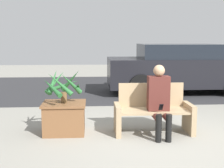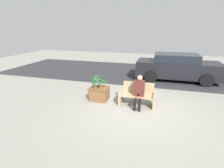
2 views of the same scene
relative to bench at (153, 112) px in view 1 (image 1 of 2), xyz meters
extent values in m
plane|color=gray|center=(0.01, -0.49, -0.39)|extent=(30.00, 30.00, 0.00)
cube|color=#2D2D30|center=(0.01, 5.24, -0.38)|extent=(20.00, 6.00, 0.01)
cube|color=tan|center=(-0.66, -0.06, -0.12)|extent=(0.09, 0.59, 0.53)
cube|color=tan|center=(0.66, -0.06, -0.12)|extent=(0.09, 0.59, 0.53)
cube|color=tan|center=(0.00, -0.06, 0.03)|extent=(1.22, 0.54, 0.04)
cube|color=tan|center=(0.00, 0.22, 0.27)|extent=(1.22, 0.04, 0.45)
cube|color=#51231E|center=(0.07, -0.10, 0.36)|extent=(0.38, 0.22, 0.62)
sphere|color=tan|center=(0.07, -0.12, 0.77)|extent=(0.20, 0.20, 0.20)
cylinder|color=#51231E|center=(-0.02, -0.33, -0.01)|extent=(0.11, 0.46, 0.11)
cylinder|color=#51231E|center=(0.15, -0.33, -0.01)|extent=(0.11, 0.46, 0.11)
cylinder|color=black|center=(-0.02, -0.56, -0.15)|extent=(0.10, 0.10, 0.47)
cylinder|color=black|center=(0.15, -0.56, -0.15)|extent=(0.10, 0.10, 0.47)
cube|color=black|center=(0.07, -0.33, 0.16)|extent=(0.07, 0.09, 0.12)
cube|color=brown|center=(-1.62, 0.05, -0.10)|extent=(0.72, 0.61, 0.56)
cube|color=brown|center=(-1.62, 0.05, 0.16)|extent=(0.77, 0.66, 0.04)
cylinder|color=brown|center=(-1.62, 0.05, 0.27)|extent=(0.11, 0.11, 0.19)
cone|color=#26602D|center=(-1.36, 0.06, 0.46)|extent=(0.12, 0.55, 0.27)
cone|color=#26602D|center=(-1.50, 0.20, 0.56)|extent=(0.41, 0.35, 0.44)
cone|color=#26602D|center=(-1.62, 0.31, 0.46)|extent=(0.55, 0.10, 0.26)
cone|color=#26602D|center=(-1.78, 0.19, 0.54)|extent=(0.38, 0.42, 0.41)
cone|color=#26602D|center=(-1.81, 0.10, 0.56)|extent=(0.20, 0.46, 0.44)
cone|color=#26602D|center=(-1.80, -0.11, 0.48)|extent=(0.41, 0.46, 0.31)
cone|color=#26602D|center=(-1.66, -0.15, 0.55)|extent=(0.48, 0.19, 0.42)
cone|color=#26602D|center=(-1.47, -0.10, 0.55)|extent=(0.40, 0.39, 0.42)
cube|color=black|center=(1.71, 4.11, 0.27)|extent=(4.58, 1.80, 0.86)
cube|color=black|center=(1.59, 4.11, 0.92)|extent=(2.38, 1.66, 0.44)
cylinder|color=black|center=(3.13, 5.01, -0.04)|extent=(0.69, 0.18, 0.69)
cylinder|color=black|center=(0.29, 3.21, -0.04)|extent=(0.69, 0.18, 0.69)
cylinder|color=black|center=(0.29, 5.01, -0.04)|extent=(0.69, 0.18, 0.69)
camera|label=1|loc=(-1.12, -5.50, 1.34)|focal=50.00mm
camera|label=2|loc=(0.80, -6.43, 2.55)|focal=28.00mm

